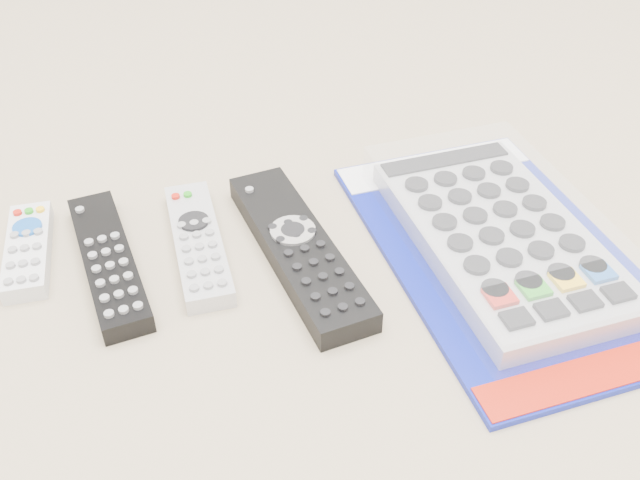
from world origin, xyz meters
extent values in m
plane|color=tan|center=(0.00, 0.00, 0.00)|extent=(5.00, 5.00, 0.00)
cube|color=silver|center=(-0.23, 0.04, 0.01)|extent=(0.04, 0.14, 0.02)
cylinder|color=#1651A9|center=(-0.23, 0.06, 0.02)|extent=(0.03, 0.03, 0.00)
cube|color=black|center=(-0.15, 0.00, 0.01)|extent=(0.08, 0.21, 0.02)
cube|color=#B5B5BA|center=(-0.06, 0.01, 0.01)|extent=(0.06, 0.18, 0.02)
cylinder|color=black|center=(-0.07, 0.03, 0.02)|extent=(0.03, 0.03, 0.00)
cube|color=black|center=(0.03, -0.02, 0.01)|extent=(0.11, 0.25, 0.02)
cylinder|color=silver|center=(0.03, -0.01, 0.03)|extent=(0.05, 0.05, 0.00)
cube|color=#0D1990|center=(0.23, -0.06, 0.00)|extent=(0.26, 0.39, 0.01)
cube|color=white|center=(0.21, 0.10, 0.01)|extent=(0.22, 0.07, 0.00)
cube|color=#B01C0C|center=(0.25, -0.22, 0.01)|extent=(0.22, 0.06, 0.00)
cube|color=#B5B5BA|center=(0.23, -0.05, 0.02)|extent=(0.19, 0.30, 0.02)
cube|color=white|center=(0.23, -0.05, 0.03)|extent=(0.21, 0.32, 0.04)
camera|label=1|loc=(-0.06, -0.55, 0.47)|focal=40.00mm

